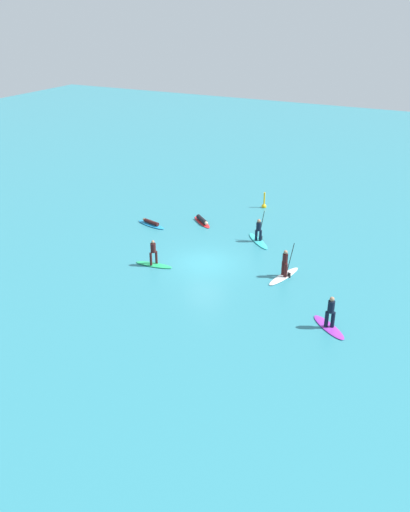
# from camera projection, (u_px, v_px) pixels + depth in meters

# --- Properties ---
(ground_plane) EXTENTS (120.00, 120.00, 0.00)m
(ground_plane) POSITION_uv_depth(u_px,v_px,m) (205.00, 263.00, 34.50)
(ground_plane) COLOR teal
(ground_plane) RESTS_ON ground
(surfer_on_blue_board) EXTENTS (2.71, 1.28, 0.39)m
(surfer_on_blue_board) POSITION_uv_depth(u_px,v_px,m) (151.00, 224.00, 40.23)
(surfer_on_blue_board) COLOR #1E8CD1
(surfer_on_blue_board) RESTS_ON ground_plane
(surfer_on_teal_board) EXTENTS (2.47, 2.49, 2.19)m
(surfer_on_teal_board) POSITION_uv_depth(u_px,v_px,m) (258.00, 236.00, 37.38)
(surfer_on_teal_board) COLOR #33C6CC
(surfer_on_teal_board) RESTS_ON ground_plane
(surfer_on_green_board) EXTENTS (2.53, 0.87, 1.74)m
(surfer_on_green_board) POSITION_uv_depth(u_px,v_px,m) (154.00, 259.00, 33.99)
(surfer_on_green_board) COLOR #23B266
(surfer_on_green_board) RESTS_ON ground_plane
(surfer_on_purple_board) EXTENTS (2.35, 2.15, 1.82)m
(surfer_on_purple_board) POSITION_uv_depth(u_px,v_px,m) (330.00, 319.00, 27.46)
(surfer_on_purple_board) COLOR purple
(surfer_on_purple_board) RESTS_ON ground_plane
(surfer_on_white_board) EXTENTS (1.32, 3.08, 2.34)m
(surfer_on_white_board) POSITION_uv_depth(u_px,v_px,m) (284.00, 270.00, 32.58)
(surfer_on_white_board) COLOR white
(surfer_on_white_board) RESTS_ON ground_plane
(surfer_on_red_board) EXTENTS (2.36, 2.13, 0.41)m
(surfer_on_red_board) POSITION_uv_depth(u_px,v_px,m) (202.00, 221.00, 40.68)
(surfer_on_red_board) COLOR red
(surfer_on_red_board) RESTS_ON ground_plane
(marker_buoy) EXTENTS (0.39, 0.39, 1.38)m
(marker_buoy) POSITION_uv_depth(u_px,v_px,m) (264.00, 205.00, 43.63)
(marker_buoy) COLOR yellow
(marker_buoy) RESTS_ON ground_plane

